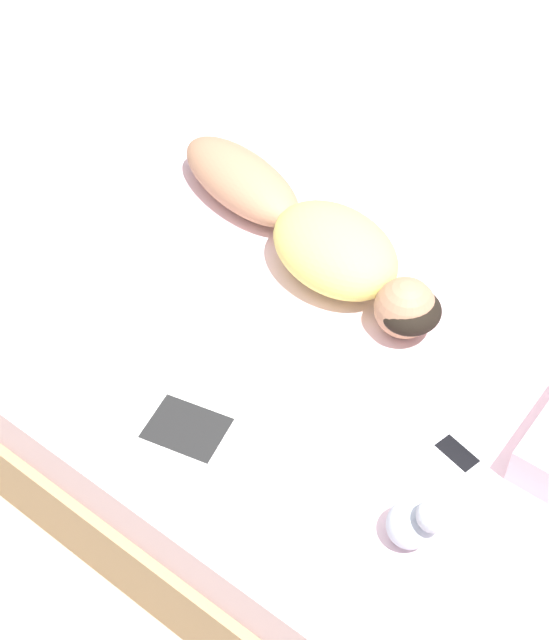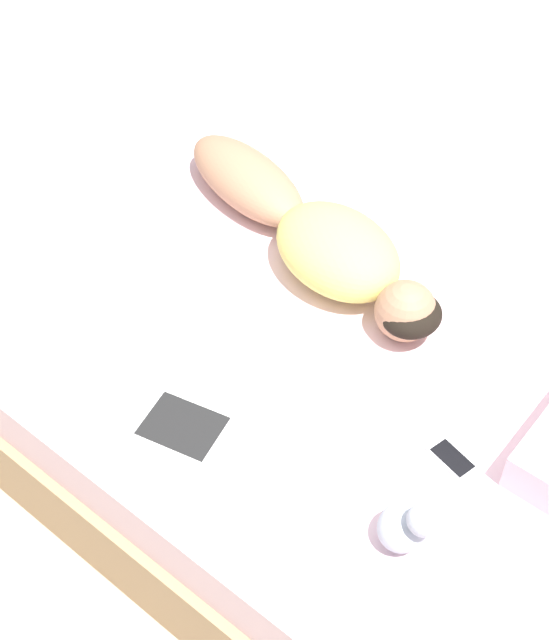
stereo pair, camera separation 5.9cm
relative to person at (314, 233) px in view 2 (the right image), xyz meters
The scene contains 6 objects.
ground_plane 0.70m from the person, 51.70° to the left, with size 12.00×12.00×0.00m, color #B7A88E.
bed 0.49m from the person, 51.70° to the left, with size 1.78×2.30×0.52m.
person is the anchor object (origin of this frame).
open_magazine 0.69m from the person, 10.61° to the left, with size 0.56×0.41×0.01m.
cell_phone 0.89m from the person, 62.54° to the left, with size 0.10×0.15×0.01m.
plush_toy 1.08m from the person, 49.85° to the left, with size 0.14×0.15×0.18m.
Camera 2 is at (1.57, 1.03, 2.52)m, focal length 50.00 mm.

